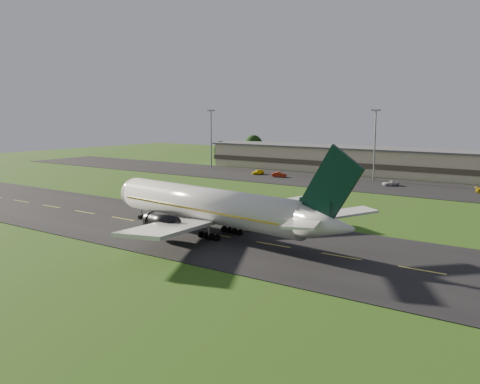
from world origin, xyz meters
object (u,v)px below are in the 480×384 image
Objects in this scene: airliner at (211,206)px; service_vehicle_a at (258,172)px; light_mast_west at (211,132)px; light_mast_centre at (375,136)px; service_vehicle_c at (390,183)px; terminal at (399,163)px; service_vehicle_b at (279,175)px.

airliner is 11.59× the size of service_vehicle_a.
light_mast_west is 1.00× the size of light_mast_centre.
service_vehicle_a is at bearing -169.36° from light_mast_centre.
service_vehicle_c is at bearing -43.81° from light_mast_centre.
service_vehicle_c is at bearing -6.27° from light_mast_west.
service_vehicle_a reaches higher than service_vehicle_c.
airliner reaches higher than terminal.
light_mast_centre reaches higher than service_vehicle_b.
terminal is at bearing 85.05° from light_mast_centre.
terminal reaches higher than service_vehicle_b.
service_vehicle_b is at bearing -14.80° from light_mast_west.
service_vehicle_b is at bearing -161.32° from light_mast_centre.
light_mast_west is 4.61× the size of service_vehicle_a.
terminal is at bearing 146.52° from service_vehicle_c.
terminal is (-3.76, 96.28, -0.67)m from airliner.
service_vehicle_a is 9.52m from service_vehicle_b.
light_mast_west is 60.00m from light_mast_centre.
service_vehicle_b is (-31.48, 71.20, -3.83)m from airliner.
airliner is 2.52× the size of light_mast_west.
terminal is 32.83× the size of service_vehicle_a.
light_mast_west reaches higher than airliner.
terminal reaches higher than service_vehicle_c.
service_vehicle_a is at bearing 125.67° from airliner.
terminal is 37.52m from service_vehicle_b.
light_mast_centre is at bearing -94.95° from terminal.
terminal reaches higher than service_vehicle_a.
service_vehicle_c is (7.75, -7.44, -12.01)m from light_mast_centre.
light_mast_west is (-65.16, 80.10, 8.08)m from airliner.
terminal is 64.10m from light_mast_west.
terminal is 7.13× the size of light_mast_west.
light_mast_west is (-61.40, -16.18, 8.75)m from terminal.
light_mast_centre reaches higher than service_vehicle_c.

